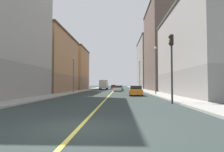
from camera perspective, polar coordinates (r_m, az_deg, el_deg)
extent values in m
plane|color=#2D3733|center=(7.66, -9.57, -14.68)|extent=(400.00, 400.00, 0.00)
cube|color=#9E9B93|center=(56.68, 8.50, -3.93)|extent=(2.68, 168.00, 0.15)
cube|color=#9E9B93|center=(57.09, -6.99, -3.93)|extent=(2.68, 168.00, 0.15)
cube|color=#E5D14C|center=(56.37, 0.72, -4.04)|extent=(0.16, 154.00, 0.01)
cube|color=gray|center=(30.45, 26.59, -2.00)|extent=(10.13, 21.59, 3.41)
cube|color=#9E9993|center=(31.08, 26.38, 9.37)|extent=(10.13, 21.59, 8.85)
cube|color=#474442|center=(32.32, 26.22, 17.43)|extent=(10.43, 21.89, 0.40)
cube|color=brown|center=(52.55, 16.08, -2.29)|extent=(10.13, 18.82, 3.26)
cube|color=brown|center=(53.64, 15.95, 9.24)|extent=(10.13, 18.82, 18.20)
cube|color=#2B221D|center=(56.24, 15.83, 18.57)|extent=(10.43, 19.12, 0.40)
cube|color=slate|center=(75.92, 11.79, -2.40)|extent=(10.13, 22.18, 3.07)
cube|color=gray|center=(76.44, 11.73, 4.40)|extent=(10.13, 22.18, 15.03)
cube|color=#3B3937|center=(77.72, 11.68, 10.05)|extent=(10.43, 22.48, 0.40)
cube|color=#8F6B4F|center=(42.91, -19.03, -2.10)|extent=(10.13, 18.15, 3.49)
cube|color=#A8754C|center=(43.32, -18.93, 5.67)|extent=(10.13, 18.15, 8.23)
cube|color=#4B3422|center=(44.12, -18.85, 11.24)|extent=(10.43, 18.45, 0.40)
cube|color=#8F6B4F|center=(61.60, -12.39, -2.07)|extent=(10.13, 14.52, 3.83)
cube|color=#A8754C|center=(61.93, -12.34, 3.58)|extent=(10.13, 14.52, 8.36)
cube|color=#4B3422|center=(62.53, -12.30, 7.58)|extent=(10.43, 14.82, 0.40)
cylinder|color=#2D2D2D|center=(17.26, 17.00, 0.46)|extent=(0.16, 0.16, 4.92)
cube|color=black|center=(17.64, 16.88, 9.95)|extent=(0.28, 0.32, 0.90)
sphere|color=#320404|center=(17.66, 16.36, 10.82)|extent=(0.20, 0.20, 0.20)
sphere|color=orange|center=(17.59, 16.37, 9.94)|extent=(0.20, 0.20, 0.20)
sphere|color=black|center=(17.54, 16.38, 9.04)|extent=(0.20, 0.20, 0.20)
cylinder|color=#4C4C51|center=(30.23, 12.54, 1.34)|extent=(0.14, 0.14, 6.84)
sphere|color=#EAEACC|center=(30.67, 12.47, 8.02)|extent=(0.36, 0.36, 0.36)
cylinder|color=#4C4C51|center=(36.34, -11.15, 0.11)|extent=(0.14, 0.14, 6.07)
sphere|color=#EAEACC|center=(36.62, -11.11, 5.10)|extent=(0.36, 0.36, 0.36)
cylinder|color=#4C4C51|center=(53.32, 8.07, 0.12)|extent=(0.14, 0.14, 7.58)
sphere|color=#EAEACC|center=(53.64, 8.04, 4.33)|extent=(0.36, 0.36, 0.36)
cube|color=white|center=(45.12, 1.69, -3.79)|extent=(1.72, 4.48, 0.61)
cube|color=black|center=(45.30, 1.69, -3.11)|extent=(1.51, 2.15, 0.46)
cylinder|color=black|center=(46.53, 0.76, -4.00)|extent=(0.22, 0.64, 0.64)
cylinder|color=black|center=(46.51, 2.67, -4.00)|extent=(0.22, 0.64, 0.64)
cylinder|color=black|center=(43.76, 0.65, -4.10)|extent=(0.22, 0.64, 0.64)
cylinder|color=black|center=(43.74, 2.69, -4.10)|extent=(0.22, 0.64, 0.64)
cube|color=#196670|center=(60.75, 2.17, -3.45)|extent=(1.97, 4.20, 0.57)
cube|color=black|center=(60.84, 2.17, -2.96)|extent=(1.68, 2.07, 0.46)
cylinder|color=black|center=(62.02, 1.36, -3.60)|extent=(0.24, 0.65, 0.64)
cylinder|color=black|center=(62.07, 2.91, -3.59)|extent=(0.24, 0.65, 0.64)
cylinder|color=black|center=(59.45, 1.41, -3.65)|extent=(0.24, 0.65, 0.64)
cylinder|color=black|center=(59.51, 3.02, -3.64)|extent=(0.24, 0.65, 0.64)
cube|color=red|center=(73.41, 0.41, -3.22)|extent=(1.80, 4.58, 0.69)
cube|color=black|center=(73.63, 0.42, -2.77)|extent=(1.58, 2.07, 0.46)
cylinder|color=black|center=(74.87, -0.18, -3.39)|extent=(0.22, 0.64, 0.64)
cylinder|color=black|center=(74.81, 1.08, -3.39)|extent=(0.22, 0.64, 0.64)
cylinder|color=black|center=(72.03, -0.28, -3.43)|extent=(0.22, 0.64, 0.64)
cylinder|color=black|center=(71.97, 1.03, -3.43)|extent=(0.22, 0.64, 0.64)
cube|color=#1E6B38|center=(51.63, 1.91, -3.64)|extent=(1.96, 4.58, 0.56)
cube|color=black|center=(51.64, 1.91, -3.04)|extent=(1.69, 2.26, 0.51)
cylinder|color=black|center=(53.07, 1.01, -3.80)|extent=(0.23, 0.64, 0.64)
cylinder|color=black|center=(53.03, 2.88, -3.80)|extent=(0.23, 0.64, 0.64)
cylinder|color=black|center=(50.25, 0.89, -3.88)|extent=(0.23, 0.64, 0.64)
cylinder|color=black|center=(50.21, 2.86, -3.88)|extent=(0.23, 0.64, 0.64)
cube|color=orange|center=(28.10, 6.92, -4.56)|extent=(1.92, 3.96, 0.68)
cube|color=black|center=(28.03, 6.92, -3.34)|extent=(1.62, 1.70, 0.51)
cylinder|color=black|center=(29.29, 5.24, -4.95)|extent=(0.24, 0.65, 0.64)
cylinder|color=black|center=(29.36, 8.40, -4.93)|extent=(0.24, 0.65, 0.64)
cylinder|color=black|center=(26.87, 5.31, -5.18)|extent=(0.24, 0.65, 0.64)
cylinder|color=black|center=(26.95, 8.75, -5.15)|extent=(0.24, 0.65, 0.64)
cube|color=beige|center=(64.02, -2.21, -2.68)|extent=(2.22, 2.06, 1.90)
cube|color=silver|center=(60.14, -2.50, -2.36)|extent=(2.22, 4.85, 2.41)
cylinder|color=black|center=(63.75, -3.15, -3.44)|extent=(0.30, 0.90, 0.90)
cylinder|color=black|center=(63.59, -1.33, -3.45)|extent=(0.30, 0.90, 0.90)
cylinder|color=black|center=(59.22, -3.56, -3.52)|extent=(0.30, 0.90, 0.90)
cylinder|color=black|center=(59.05, -1.61, -3.53)|extent=(0.30, 0.90, 0.90)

